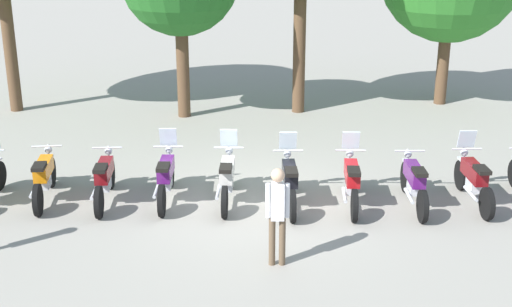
# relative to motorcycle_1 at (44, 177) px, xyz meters

# --- Properties ---
(ground_plane) EXTENTS (80.00, 80.00, 0.00)m
(ground_plane) POSITION_rel_motorcycle_1_xyz_m (4.35, -0.59, -0.50)
(ground_plane) COLOR gray
(motorcycle_1) EXTENTS (0.62, 2.19, 0.99)m
(motorcycle_1) POSITION_rel_motorcycle_1_xyz_m (0.00, 0.00, 0.00)
(motorcycle_1) COLOR black
(motorcycle_1) RESTS_ON ground_plane
(motorcycle_2) EXTENTS (0.62, 2.19, 0.99)m
(motorcycle_2) POSITION_rel_motorcycle_1_xyz_m (1.24, -0.21, 0.00)
(motorcycle_2) COLOR black
(motorcycle_2) RESTS_ON ground_plane
(motorcycle_3) EXTENTS (0.62, 2.19, 1.37)m
(motorcycle_3) POSITION_rel_motorcycle_1_xyz_m (2.49, -0.23, 0.01)
(motorcycle_3) COLOR black
(motorcycle_3) RESTS_ON ground_plane
(motorcycle_4) EXTENTS (0.65, 2.19, 1.37)m
(motorcycle_4) POSITION_rel_motorcycle_1_xyz_m (3.73, -0.41, 0.01)
(motorcycle_4) COLOR black
(motorcycle_4) RESTS_ON ground_plane
(motorcycle_5) EXTENTS (0.62, 2.19, 1.37)m
(motorcycle_5) POSITION_rel_motorcycle_1_xyz_m (4.97, -0.72, 0.01)
(motorcycle_5) COLOR black
(motorcycle_5) RESTS_ON ground_plane
(motorcycle_6) EXTENTS (0.68, 2.18, 1.37)m
(motorcycle_6) POSITION_rel_motorcycle_1_xyz_m (6.21, -0.81, 0.01)
(motorcycle_6) COLOR black
(motorcycle_6) RESTS_ON ground_plane
(motorcycle_7) EXTENTS (0.62, 2.19, 0.99)m
(motorcycle_7) POSITION_rel_motorcycle_1_xyz_m (7.45, -0.97, 0.00)
(motorcycle_7) COLOR black
(motorcycle_7) RESTS_ON ground_plane
(motorcycle_8) EXTENTS (0.62, 2.19, 1.37)m
(motorcycle_8) POSITION_rel_motorcycle_1_xyz_m (8.69, -0.94, 0.01)
(motorcycle_8) COLOR black
(motorcycle_8) RESTS_ON ground_plane
(person_1) EXTENTS (0.41, 0.25, 1.72)m
(person_1) POSITION_rel_motorcycle_1_xyz_m (4.42, -3.22, 0.51)
(person_1) COLOR brown
(person_1) RESTS_ON ground_plane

